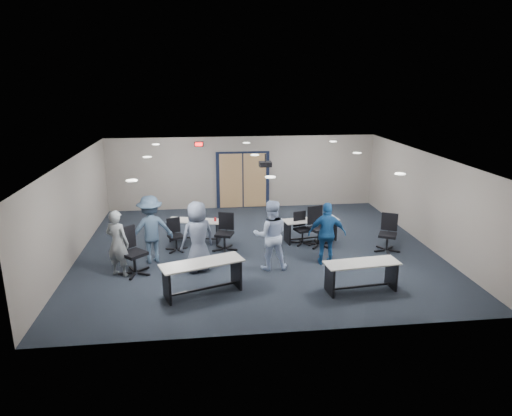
{
  "coord_description": "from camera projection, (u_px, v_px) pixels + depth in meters",
  "views": [
    {
      "loc": [
        -1.47,
        -12.26,
        4.79
      ],
      "look_at": [
        -0.06,
        -0.3,
        1.33
      ],
      "focal_mm": 32.0,
      "sensor_mm": 36.0,
      "label": 1
    }
  ],
  "objects": [
    {
      "name": "table_front_right",
      "position": [
        361.0,
        271.0,
        10.52
      ],
      "size": [
        1.78,
        0.75,
        0.7
      ],
      "rotation": [
        0.0,
        0.0,
        0.1
      ],
      "color": "beige",
      "rests_on": "floor"
    },
    {
      "name": "right_wall",
      "position": [
        426.0,
        199.0,
        13.38
      ],
      "size": [
        0.04,
        9.0,
        2.7
      ],
      "primitive_type": "cube",
      "color": "gray",
      "rests_on": "floor"
    },
    {
      "name": "chair_back_b",
      "position": [
        224.0,
        233.0,
        12.98
      ],
      "size": [
        0.85,
        0.85,
        1.07
      ],
      "primitive_type": null,
      "rotation": [
        0.0,
        0.0,
        -0.32
      ],
      "color": "black",
      "rests_on": "floor"
    },
    {
      "name": "ceiling_projector",
      "position": [
        265.0,
        164.0,
        13.04
      ],
      "size": [
        0.35,
        0.32,
        0.37
      ],
      "color": "black",
      "rests_on": "ceiling"
    },
    {
      "name": "person_gray",
      "position": [
        118.0,
        243.0,
        11.26
      ],
      "size": [
        0.73,
        0.63,
        1.69
      ],
      "primitive_type": "imported",
      "rotation": [
        0.0,
        0.0,
        2.69
      ],
      "color": "gray",
      "rests_on": "floor"
    },
    {
      "name": "chair_back_a",
      "position": [
        176.0,
        235.0,
        12.97
      ],
      "size": [
        0.76,
        0.76,
        0.93
      ],
      "primitive_type": null,
      "rotation": [
        0.0,
        0.0,
        0.37
      ],
      "color": "black",
      "rests_on": "floor"
    },
    {
      "name": "double_door",
      "position": [
        243.0,
        181.0,
        17.16
      ],
      "size": [
        2.0,
        0.07,
        2.2
      ],
      "color": "black",
      "rests_on": "back_wall"
    },
    {
      "name": "table_back_left",
      "position": [
        195.0,
        227.0,
        13.76
      ],
      "size": [
        1.71,
        0.94,
        0.77
      ],
      "rotation": [
        0.0,
        0.0,
        -0.26
      ],
      "color": "beige",
      "rests_on": "floor"
    },
    {
      "name": "chair_back_c",
      "position": [
        303.0,
        229.0,
        13.51
      ],
      "size": [
        0.76,
        0.76,
        0.96
      ],
      "primitive_type": null,
      "rotation": [
        0.0,
        0.0,
        0.32
      ],
      "color": "black",
      "rests_on": "floor"
    },
    {
      "name": "chair_back_d",
      "position": [
        319.0,
        227.0,
        13.31
      ],
      "size": [
        0.93,
        0.93,
        1.16
      ],
      "primitive_type": null,
      "rotation": [
        0.0,
        0.0,
        0.33
      ],
      "color": "black",
      "rests_on": "floor"
    },
    {
      "name": "table_front_left",
      "position": [
        202.0,
        272.0,
        10.38
      ],
      "size": [
        1.98,
        1.21,
        0.76
      ],
      "rotation": [
        0.0,
        0.0,
        0.33
      ],
      "color": "beige",
      "rests_on": "floor"
    },
    {
      "name": "back_wall",
      "position": [
        243.0,
        173.0,
        17.11
      ],
      "size": [
        10.0,
        0.04,
        2.7
      ],
      "primitive_type": "cube",
      "color": "gray",
      "rests_on": "floor"
    },
    {
      "name": "person_navy",
      "position": [
        327.0,
        234.0,
        11.96
      ],
      "size": [
        1.04,
        0.56,
        1.68
      ],
      "primitive_type": "imported",
      "rotation": [
        0.0,
        0.0,
        2.98
      ],
      "color": "#194D8D",
      "rests_on": "floor"
    },
    {
      "name": "person_plaid",
      "position": [
        198.0,
        237.0,
        11.51
      ],
      "size": [
        1.06,
        0.92,
        1.83
      ],
      "primitive_type": "imported",
      "rotation": [
        0.0,
        0.0,
        3.6
      ],
      "color": "slate",
      "rests_on": "floor"
    },
    {
      "name": "exit_sign",
      "position": [
        199.0,
        144.0,
        16.58
      ],
      "size": [
        0.32,
        0.07,
        0.18
      ],
      "color": "black",
      "rests_on": "back_wall"
    },
    {
      "name": "left_wall",
      "position": [
        73.0,
        210.0,
        12.26
      ],
      "size": [
        0.04,
        9.0,
        2.7
      ],
      "primitive_type": "cube",
      "color": "gray",
      "rests_on": "floor"
    },
    {
      "name": "ceiling",
      "position": [
        257.0,
        157.0,
        12.45
      ],
      "size": [
        10.0,
        9.0,
        0.04
      ],
      "primitive_type": "cube",
      "color": "white",
      "rests_on": "back_wall"
    },
    {
      "name": "person_back",
      "position": [
        151.0,
        229.0,
        12.08
      ],
      "size": [
        1.33,
        1.0,
        1.83
      ],
      "primitive_type": "imported",
      "rotation": [
        0.0,
        0.0,
        3.44
      ],
      "color": "#3D546E",
      "rests_on": "floor"
    },
    {
      "name": "chair_loose_right",
      "position": [
        388.0,
        234.0,
        12.89
      ],
      "size": [
        0.92,
        0.92,
        1.08
      ],
      "primitive_type": null,
      "rotation": [
        0.0,
        0.0,
        -0.5
      ],
      "color": "black",
      "rests_on": "floor"
    },
    {
      "name": "table_back_right",
      "position": [
        310.0,
        226.0,
        13.78
      ],
      "size": [
        1.74,
        0.81,
        0.93
      ],
      "rotation": [
        0.0,
        0.0,
        0.16
      ],
      "color": "beige",
      "rests_on": "floor"
    },
    {
      "name": "ceiling_can_lights",
      "position": [
        256.0,
        156.0,
        12.69
      ],
      "size": [
        6.24,
        5.74,
        0.02
      ],
      "primitive_type": null,
      "color": "white",
      "rests_on": "ceiling"
    },
    {
      "name": "person_lightblue",
      "position": [
        271.0,
        235.0,
        11.64
      ],
      "size": [
        0.9,
        0.71,
        1.83
      ],
      "primitive_type": "imported",
      "rotation": [
        0.0,
        0.0,
        3.12
      ],
      "color": "#C0D5FF",
      "rests_on": "floor"
    },
    {
      "name": "floor",
      "position": [
        257.0,
        249.0,
        13.19
      ],
      "size": [
        10.0,
        10.0,
        0.0
      ],
      "primitive_type": "plane",
      "color": "#1B222C",
      "rests_on": "ground"
    },
    {
      "name": "chair_loose_left",
      "position": [
        134.0,
        252.0,
        11.37
      ],
      "size": [
        1.07,
        1.07,
        1.2
      ],
      "primitive_type": null,
      "rotation": [
        0.0,
        0.0,
        0.78
      ],
      "color": "black",
      "rests_on": "floor"
    },
    {
      "name": "front_wall",
      "position": [
        285.0,
        268.0,
        8.52
      ],
      "size": [
        10.0,
        0.04,
        2.7
      ],
      "primitive_type": "cube",
      "color": "gray",
      "rests_on": "floor"
    }
  ]
}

